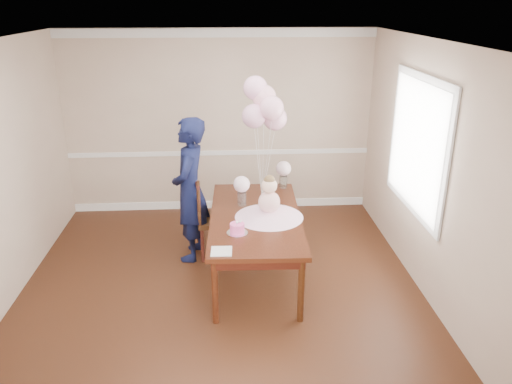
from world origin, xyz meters
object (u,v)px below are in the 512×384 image
dining_table_top (255,217)px  birthday_cake (237,228)px  woman (190,190)px  dining_chair_seat (215,219)px

dining_table_top → birthday_cake: birthday_cake is taller
birthday_cake → woman: bearing=119.6°
dining_chair_seat → birthday_cake: bearing=-85.5°
birthday_cake → woman: size_ratio=0.09×
dining_table_top → birthday_cake: size_ratio=13.33×
dining_table_top → woman: bearing=148.3°
birthday_cake → dining_chair_seat: (-0.26, 1.01, -0.35)m
dining_chair_seat → woman: (-0.28, -0.05, 0.42)m
dining_table_top → dining_chair_seat: (-0.48, 0.55, -0.26)m
dining_table_top → dining_chair_seat: size_ratio=4.39×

